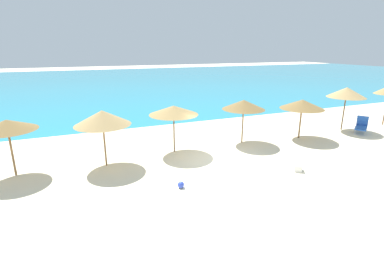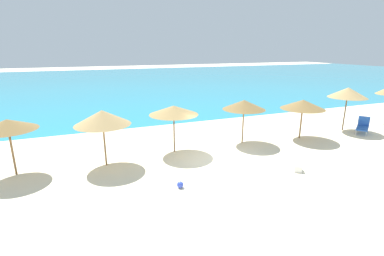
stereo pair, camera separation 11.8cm
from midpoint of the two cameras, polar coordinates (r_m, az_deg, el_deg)
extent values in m
plane|color=beige|center=(14.21, 5.45, -6.78)|extent=(160.00, 160.00, 0.00)
cube|color=teal|center=(49.45, -14.99, 9.07)|extent=(160.00, 58.92, 0.01)
cylinder|color=brown|center=(14.61, -32.89, -4.04)|extent=(0.09, 0.09, 2.24)
cone|color=olive|center=(14.30, -33.61, 0.51)|extent=(2.39, 2.39, 0.47)
cylinder|color=brown|center=(13.95, -17.51, -3.12)|extent=(0.08, 0.08, 2.18)
cone|color=tan|center=(13.60, -17.95, 2.01)|extent=(2.59, 2.59, 0.69)
cylinder|color=brown|center=(15.11, -3.89, -0.84)|extent=(0.07, 0.07, 2.24)
cone|color=#9E7F4C|center=(14.80, -3.98, 3.64)|extent=(2.60, 2.60, 0.48)
cylinder|color=brown|center=(16.85, 10.02, 0.63)|extent=(0.08, 0.08, 2.18)
cone|color=olive|center=(16.58, 10.22, 4.69)|extent=(2.48, 2.48, 0.55)
cylinder|color=brown|center=(18.71, 20.91, 1.10)|extent=(0.10, 0.10, 2.03)
cone|color=olive|center=(18.47, 21.26, 4.53)|extent=(2.64, 2.64, 0.56)
cylinder|color=brown|center=(21.81, 28.23, 2.76)|extent=(0.08, 0.08, 2.42)
cone|color=tan|center=(21.58, 28.71, 6.36)|extent=(2.48, 2.48, 0.67)
cube|color=blue|center=(21.74, 30.91, 0.02)|extent=(1.49, 1.31, 0.07)
cube|color=blue|center=(22.27, 31.15, 1.25)|extent=(0.53, 0.66, 0.70)
cylinder|color=silver|center=(21.25, 29.96, -0.71)|extent=(0.04, 0.04, 0.32)
cylinder|color=silver|center=(21.23, 31.50, -0.95)|extent=(0.04, 0.04, 0.32)
cylinder|color=silver|center=(22.35, 30.21, -0.01)|extent=(0.04, 0.04, 0.32)
cylinder|color=silver|center=(22.33, 31.67, -0.24)|extent=(0.04, 0.04, 0.32)
sphere|color=blue|center=(11.62, -2.56, -11.40)|extent=(0.27, 0.27, 0.27)
cube|color=white|center=(13.97, 20.37, -7.50)|extent=(0.54, 0.57, 0.31)
camera|label=1|loc=(0.06, -90.23, -0.07)|focal=26.32mm
camera|label=2|loc=(0.06, 89.77, 0.07)|focal=26.32mm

